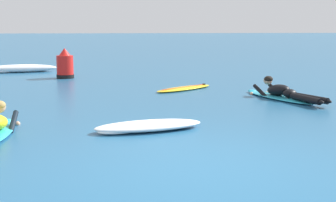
% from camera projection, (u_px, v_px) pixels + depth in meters
% --- Properties ---
extents(ground_plane, '(120.00, 120.00, 0.00)m').
position_uv_depth(ground_plane, '(160.00, 77.00, 15.92)').
color(ground_plane, '#235B84').
extents(surfer_far, '(1.42, 2.66, 0.53)m').
position_uv_depth(surfer_far, '(283.00, 94.00, 11.30)').
color(surfer_far, '#2DB2D1').
rests_on(surfer_far, ground).
extents(drifting_surfboard, '(1.82, 1.68, 0.16)m').
position_uv_depth(drifting_surfboard, '(185.00, 88.00, 12.95)').
color(drifting_surfboard, yellow).
rests_on(drifting_surfboard, ground).
extents(whitewater_front, '(1.94, 1.08, 0.16)m').
position_uv_depth(whitewater_front, '(149.00, 126.00, 8.08)').
color(whitewater_front, white).
rests_on(whitewater_front, ground).
extents(whitewater_mid_left, '(2.59, 1.12, 0.28)m').
position_uv_depth(whitewater_mid_left, '(20.00, 69.00, 17.28)').
color(whitewater_mid_left, white).
rests_on(whitewater_mid_left, ground).
extents(channel_marker_buoy, '(0.56, 0.56, 0.96)m').
position_uv_depth(channel_marker_buoy, '(65.00, 66.00, 15.49)').
color(channel_marker_buoy, red).
rests_on(channel_marker_buoy, ground).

